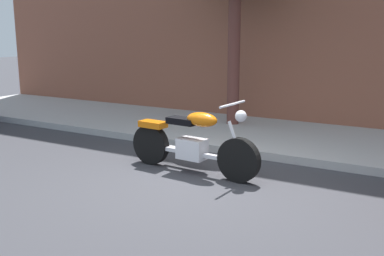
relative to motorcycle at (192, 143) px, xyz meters
name	(u,v)px	position (x,y,z in m)	size (l,w,h in m)	color
ground_plane	(197,183)	(0.31, -0.40, -0.47)	(60.00, 60.00, 0.00)	#38383D
sidewalk	(271,136)	(0.31, 2.69, -0.40)	(18.44, 2.98, 0.14)	#ADADAD
motorcycle	(192,143)	(0.00, 0.00, 0.00)	(2.30, 0.70, 1.16)	black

